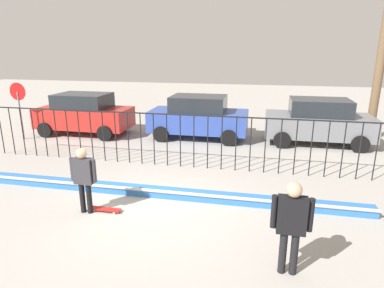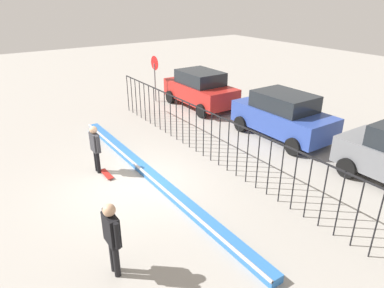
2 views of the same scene
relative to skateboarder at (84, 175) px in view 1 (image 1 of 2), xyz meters
name	(u,v)px [view 1 (image 1 of 2)]	position (x,y,z in m)	size (l,w,h in m)	color
ground_plane	(151,208)	(1.48, 0.53, -1.00)	(60.00, 60.00, 0.00)	#9E9991
bowl_coping_ledge	(159,192)	(1.48, 1.26, -0.88)	(11.00, 0.40, 0.27)	#2D6BB7
perimeter_fence	(180,135)	(1.48, 3.70, 0.12)	(14.04, 0.04, 1.82)	black
skateboarder	(84,175)	(0.00, 0.00, 0.00)	(0.67, 0.25, 1.66)	black
skateboard	(105,209)	(0.42, 0.13, -0.94)	(0.80, 0.20, 0.07)	#A51E19
camera_operator	(291,220)	(4.71, -1.34, 0.06)	(0.71, 0.27, 1.77)	black
parked_car_red	(84,114)	(-3.99, 7.11, -0.02)	(4.30, 2.12, 1.90)	#B2231E
parked_car_blue	(198,117)	(1.37, 7.48, -0.02)	(4.30, 2.12, 1.90)	#2D479E
parked_car_gray	(318,121)	(6.44, 7.60, -0.02)	(4.30, 2.12, 1.90)	slate
stop_sign	(19,103)	(-6.18, 5.65, 0.62)	(0.76, 0.07, 2.50)	slate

